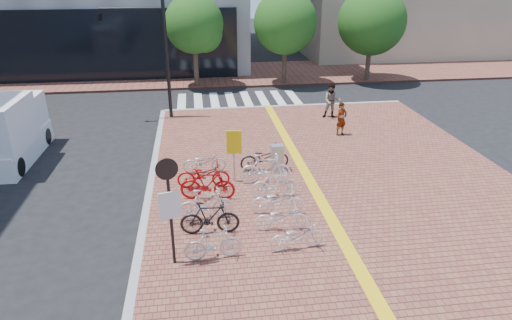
{
  "coord_description": "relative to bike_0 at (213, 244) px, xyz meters",
  "views": [
    {
      "loc": [
        -2.14,
        -13.26,
        7.72
      ],
      "look_at": [
        -0.12,
        1.56,
        1.3
      ],
      "focal_mm": 32.0,
      "sensor_mm": 36.0,
      "label": 1
    }
  ],
  "objects": [
    {
      "name": "bike_0",
      "position": [
        0.0,
        0.0,
        0.0
      ],
      "size": [
        1.65,
        0.57,
        0.97
      ],
      "primitive_type": "imported",
      "rotation": [
        0.0,
        0.0,
        1.64
      ],
      "color": "silver",
      "rests_on": "sidewalk"
    },
    {
      "name": "street_trees",
      "position": [
        6.92,
        20.0,
        3.46
      ],
      "size": [
        16.2,
        4.6,
        6.35
      ],
      "color": "#38281E",
      "rests_on": "far_sidewalk"
    },
    {
      "name": "pedestrian_b",
      "position": [
        6.88,
        11.96,
        0.44
      ],
      "size": [
        1.05,
        0.91,
        1.85
      ],
      "primitive_type": "imported",
      "rotation": [
        0.0,
        0.0,
        -0.25
      ],
      "color": "#48515C",
      "rests_on": "sidewalk"
    },
    {
      "name": "bike_4",
      "position": [
        -0.14,
        4.51,
        0.02
      ],
      "size": [
        1.94,
        0.75,
        1.01
      ],
      "primitive_type": "imported",
      "rotation": [
        0.0,
        0.0,
        1.53
      ],
      "color": "#B80D0D",
      "rests_on": "sidewalk"
    },
    {
      "name": "bike_9",
      "position": [
        2.32,
        3.39,
        0.02
      ],
      "size": [
        1.73,
        0.57,
        1.02
      ],
      "primitive_type": "imported",
      "rotation": [
        0.0,
        0.0,
        1.62
      ],
      "color": "white",
      "rests_on": "sidewalk"
    },
    {
      "name": "notice_sign",
      "position": [
        -1.08,
        -0.07,
        1.5
      ],
      "size": [
        0.58,
        0.19,
        3.14
      ],
      "color": "black",
      "rests_on": "sidewalk"
    },
    {
      "name": "pedestrian_a",
      "position": [
        6.57,
        9.29,
        0.32
      ],
      "size": [
        0.69,
        0.58,
        1.6
      ],
      "primitive_type": "imported",
      "rotation": [
        0.0,
        0.0,
        0.41
      ],
      "color": "gray",
      "rests_on": "sidewalk"
    },
    {
      "name": "yellow_sign",
      "position": [
        1.03,
        4.82,
        0.94
      ],
      "size": [
        0.56,
        0.16,
        2.05
      ],
      "color": "#B7B7BC",
      "rests_on": "sidewalk"
    },
    {
      "name": "far_sidewalk",
      "position": [
        1.88,
        23.55,
        -0.56
      ],
      "size": [
        70.0,
        8.0,
        0.15
      ],
      "primitive_type": "cube",
      "color": "brown",
      "rests_on": "ground"
    },
    {
      "name": "traffic_light_pole",
      "position": [
        -3.05,
        13.3,
        3.76
      ],
      "size": [
        3.31,
        1.27,
        6.16
      ],
      "color": "black",
      "rests_on": "sidewalk"
    },
    {
      "name": "utility_box",
      "position": [
        2.8,
        5.62,
        0.05
      ],
      "size": [
        0.52,
        0.39,
        1.08
      ],
      "primitive_type": "cube",
      "rotation": [
        0.0,
        0.0,
        0.07
      ],
      "color": "#A7A6AB",
      "rests_on": "sidewalk"
    },
    {
      "name": "kerb_north",
      "position": [
        4.88,
        14.55,
        -0.56
      ],
      "size": [
        14.0,
        0.25,
        0.15
      ],
      "primitive_type": "cube",
      "color": "gray",
      "rests_on": "ground"
    },
    {
      "name": "bike_8",
      "position": [
        2.22,
        2.25,
        -0.03
      ],
      "size": [
        1.81,
        0.83,
        0.92
      ],
      "primitive_type": "imported",
      "rotation": [
        0.0,
        0.0,
        1.44
      ],
      "color": "white",
      "rests_on": "sidewalk"
    },
    {
      "name": "box_truck",
      "position": [
        -8.22,
        8.46,
        0.71
      ],
      "size": [
        2.26,
        4.98,
        2.85
      ],
      "color": "white",
      "rests_on": "ground"
    },
    {
      "name": "bike_2",
      "position": [
        -0.11,
        2.2,
        0.05
      ],
      "size": [
        1.82,
        0.61,
        1.08
      ],
      "primitive_type": "imported",
      "rotation": [
        0.0,
        0.0,
        1.63
      ],
      "color": "white",
      "rests_on": "sidewalk"
    },
    {
      "name": "ground",
      "position": [
        1.88,
        2.55,
        -0.64
      ],
      "size": [
        120.0,
        120.0,
        0.0
      ],
      "primitive_type": "plane",
      "color": "black",
      "rests_on": "ground"
    },
    {
      "name": "bike_11",
      "position": [
        2.32,
        5.76,
        0.03
      ],
      "size": [
        2.01,
        0.84,
        1.03
      ],
      "primitive_type": "imported",
      "rotation": [
        0.0,
        0.0,
        1.65
      ],
      "color": "black",
      "rests_on": "sidewalk"
    },
    {
      "name": "bike_5",
      "position": [
        -0.06,
        5.81,
        -0.04
      ],
      "size": [
        1.71,
        0.61,
        0.89
      ],
      "primitive_type": "imported",
      "rotation": [
        0.0,
        0.0,
        1.58
      ],
      "color": "silver",
      "rests_on": "sidewalk"
    },
    {
      "name": "bike_10",
      "position": [
        2.17,
        4.57,
        0.09
      ],
      "size": [
        1.95,
        0.62,
        1.16
      ],
      "primitive_type": "imported",
      "rotation": [
        0.0,
        0.0,
        1.53
      ],
      "color": "white",
      "rests_on": "sidewalk"
    },
    {
      "name": "crosswalk",
      "position": [
        2.38,
        16.55,
        -0.63
      ],
      "size": [
        7.5,
        4.0,
        0.01
      ],
      "color": "silver",
      "rests_on": "ground"
    },
    {
      "name": "bike_3",
      "position": [
        -0.02,
        3.55,
        0.09
      ],
      "size": [
        1.98,
        0.84,
        1.15
      ],
      "primitive_type": "imported",
      "rotation": [
        0.0,
        0.0,
        1.41
      ],
      "color": "#AA0C0C",
      "rests_on": "sidewalk"
    },
    {
      "name": "bike_7",
      "position": [
        2.13,
        1.24,
        -0.06
      ],
      "size": [
        1.65,
        0.64,
        0.86
      ],
      "primitive_type": "imported",
      "rotation": [
        0.0,
        0.0,
        1.53
      ],
      "color": "white",
      "rests_on": "sidewalk"
    },
    {
      "name": "bike_1",
      "position": [
        -0.04,
        1.32,
        0.05
      ],
      "size": [
        1.83,
        0.6,
        1.08
      ],
      "primitive_type": "imported",
      "rotation": [
        0.0,
        0.0,
        1.52
      ],
      "color": "black",
      "rests_on": "sidewalk"
    },
    {
      "name": "tactile_strip",
      "position": [
        3.88,
        -2.45,
        -0.48
      ],
      "size": [
        0.4,
        34.0,
        0.01
      ],
      "primitive_type": "cube",
      "color": "yellow",
      "rests_on": "sidewalk"
    },
    {
      "name": "bike_6",
      "position": [
        2.39,
        0.15,
        -0.06
      ],
      "size": [
        1.69,
        0.76,
        0.86
      ],
      "primitive_type": "imported",
      "rotation": [
        0.0,
        0.0,
        1.69
      ],
      "color": "white",
      "rests_on": "sidewalk"
    },
    {
      "name": "sidewalk",
      "position": [
        4.88,
        -2.45,
        -0.56
      ],
      "size": [
        14.0,
        34.0,
        0.15
      ],
      "primitive_type": "cube",
      "color": "brown",
      "rests_on": "ground"
    }
  ]
}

